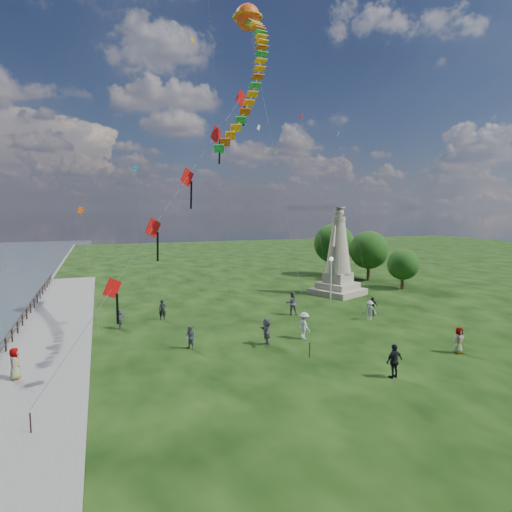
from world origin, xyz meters
name	(u,v)px	position (x,y,z in m)	size (l,w,h in m)	color
waterfront	(23,357)	(-15.24, 8.99, -0.06)	(200.00, 200.00, 1.51)	#34444F
statue	(338,262)	(11.56, 18.40, 3.32)	(5.69, 5.69, 8.78)	tan
lamppost	(331,269)	(9.26, 15.80, 3.02)	(0.39, 0.39, 4.18)	silver
tree_row	(355,248)	(18.48, 26.13, 3.77)	(6.72, 15.11, 6.67)	#382314
person_1	(190,338)	(-5.74, 6.82, 0.75)	(0.73, 0.45, 1.51)	#595960
person_2	(304,326)	(1.82, 6.36, 0.90)	(1.16, 0.60, 1.79)	silver
person_3	(394,361)	(3.20, -1.16, 0.89)	(1.05, 0.54, 1.79)	black
person_4	(459,340)	(9.25, 0.61, 0.80)	(0.78, 0.48, 1.59)	#595960
person_5	(120,319)	(-9.58, 13.06, 0.73)	(1.36, 0.59, 1.47)	#595960
person_6	(163,310)	(-6.36, 14.58, 0.79)	(0.57, 0.38, 1.57)	black
person_7	(292,303)	(3.76, 12.52, 0.97)	(0.95, 0.58, 1.95)	#595960
person_8	(370,310)	(8.77, 8.93, 0.77)	(0.99, 0.51, 1.54)	silver
person_9	(372,306)	(9.72, 9.98, 0.78)	(0.91, 0.47, 1.55)	black
person_10	(15,365)	(-15.00, 5.08, 0.81)	(0.79, 0.48, 1.61)	#595960
person_11	(267,331)	(-1.01, 6.01, 0.88)	(1.64, 0.71, 1.77)	#595960
red_kite_train	(185,185)	(-6.34, 4.58, 9.93)	(11.94, 9.35, 16.10)	black
serpent_kite	(248,19)	(-0.14, 12.05, 22.16)	(6.79, 13.05, 23.33)	black
small_kites	(240,145)	(2.80, 23.18, 14.93)	(27.24, 16.83, 32.40)	#197199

